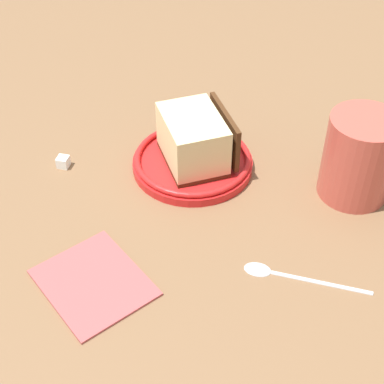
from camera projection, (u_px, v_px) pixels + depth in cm
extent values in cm
cube|color=brown|center=(213.00, 185.00, 76.85)|extent=(141.82, 141.82, 3.98)
cylinder|color=red|center=(194.00, 162.00, 76.40)|extent=(15.63, 15.63, 1.12)
torus|color=red|center=(194.00, 156.00, 75.77)|extent=(15.15, 15.15, 0.77)
cube|color=#472814|center=(194.00, 157.00, 75.83)|extent=(11.63, 11.66, 0.60)
cube|color=beige|center=(194.00, 136.00, 73.61)|extent=(11.63, 11.66, 6.05)
cube|color=#472814|center=(222.00, 131.00, 74.48)|extent=(7.14, 7.23, 6.05)
cylinder|color=#BF4C3F|center=(359.00, 157.00, 69.38)|extent=(8.55, 8.55, 10.78)
cylinder|color=brown|center=(366.00, 129.00, 66.58)|extent=(7.52, 7.52, 0.40)
ellipsoid|color=silver|center=(258.00, 267.00, 63.13)|extent=(3.32, 2.53, 0.80)
cylinder|color=silver|center=(322.00, 282.00, 61.85)|extent=(10.65, 2.51, 0.50)
cube|color=#B24C4C|center=(94.00, 282.00, 61.78)|extent=(14.67, 13.80, 0.60)
cube|color=white|center=(63.00, 162.00, 76.16)|extent=(1.73, 1.73, 1.45)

